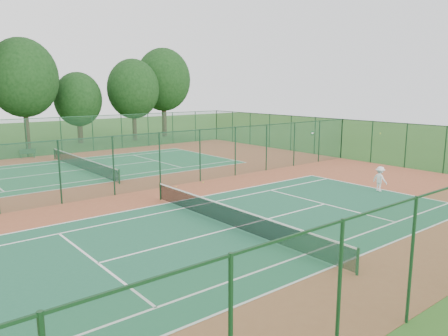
{
  "coord_description": "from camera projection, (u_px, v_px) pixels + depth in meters",
  "views": [
    {
      "loc": [
        -12.12,
        -23.31,
        6.23
      ],
      "look_at": [
        3.51,
        -3.92,
        1.6
      ],
      "focal_mm": 35.0,
      "sensor_mm": 36.0,
      "label": 1
    }
  ],
  "objects": [
    {
      "name": "stray_ball_b",
      "position": [
        203.0,
        182.0,
        28.76
      ],
      "size": [
        0.07,
        0.07,
        0.07
      ],
      "primitive_type": "sphere",
      "color": "#C9D932",
      "rests_on": "red_pad"
    },
    {
      "name": "ground",
      "position": [
        139.0,
        191.0,
        26.46
      ],
      "size": [
        120.0,
        120.0,
        0.0
      ],
      "primitive_type": "plane",
      "color": "#29551A",
      "rests_on": "ground"
    },
    {
      "name": "fence_north",
      "position": [
        44.0,
        137.0,
        39.92
      ],
      "size": [
        40.0,
        0.09,
        3.5
      ],
      "color": "#184927",
      "rests_on": "ground"
    },
    {
      "name": "tennis_net_far",
      "position": [
        82.0,
        163.0,
        33.25
      ],
      "size": [
        0.1,
        12.9,
        0.97
      ],
      "color": "#14371B",
      "rests_on": "ground"
    },
    {
      "name": "fence_divider",
      "position": [
        138.0,
        163.0,
        26.14
      ],
      "size": [
        40.0,
        0.09,
        3.5
      ],
      "color": "#16432A",
      "rests_on": "ground"
    },
    {
      "name": "stray_ball_c",
      "position": [
        167.0,
        187.0,
        27.35
      ],
      "size": [
        0.07,
        0.07,
        0.07
      ],
      "primitive_type": "sphere",
      "color": "#B5D030",
      "rests_on": "red_pad"
    },
    {
      "name": "court_far",
      "position": [
        82.0,
        170.0,
        33.34
      ],
      "size": [
        23.77,
        10.97,
        0.01
      ],
      "primitive_type": "cube",
      "color": "#216A41",
      "rests_on": "red_pad"
    },
    {
      "name": "court_near",
      "position": [
        234.0,
        228.0,
        19.56
      ],
      "size": [
        23.77,
        10.97,
        0.01
      ],
      "primitive_type": "cube",
      "color": "#1C5A3D",
      "rests_on": "red_pad"
    },
    {
      "name": "fence_south",
      "position": [
        439.0,
        247.0,
        12.36
      ],
      "size": [
        40.0,
        0.09,
        3.5
      ],
      "color": "#174725",
      "rests_on": "ground"
    },
    {
      "name": "evergreen_row",
      "position": [
        32.0,
        148.0,
        45.33
      ],
      "size": [
        39.0,
        5.0,
        12.0
      ],
      "primitive_type": null,
      "color": "black",
      "rests_on": "ground"
    },
    {
      "name": "player_near",
      "position": [
        380.0,
        179.0,
        26.33
      ],
      "size": [
        0.68,
        1.04,
        1.51
      ],
      "primitive_type": "imported",
      "rotation": [
        0.0,
        0.0,
        1.44
      ],
      "color": "white",
      "rests_on": "court_near"
    },
    {
      "name": "tennis_net_near",
      "position": [
        234.0,
        216.0,
        19.47
      ],
      "size": [
        0.1,
        12.9,
        0.97
      ],
      "color": "#14371C",
      "rests_on": "ground"
    },
    {
      "name": "fence_east",
      "position": [
        342.0,
        138.0,
        38.47
      ],
      "size": [
        0.09,
        36.0,
        3.5
      ],
      "rotation": [
        0.0,
        0.0,
        1.57
      ],
      "color": "#174728",
      "rests_on": "ground"
    },
    {
      "name": "red_pad",
      "position": [
        139.0,
        191.0,
        26.46
      ],
      "size": [
        40.0,
        36.0,
        0.01
      ],
      "primitive_type": "cube",
      "color": "brown",
      "rests_on": "ground"
    },
    {
      "name": "bench",
      "position": [
        28.0,
        153.0,
        38.77
      ],
      "size": [
        1.4,
        0.67,
        0.83
      ],
      "rotation": [
        0.0,
        0.0,
        -0.22
      ],
      "color": "#13371C",
      "rests_on": "red_pad"
    },
    {
      "name": "stray_ball_a",
      "position": [
        176.0,
        186.0,
        27.59
      ],
      "size": [
        0.06,
        0.06,
        0.06
      ],
      "primitive_type": "sphere",
      "color": "yellow",
      "rests_on": "red_pad"
    }
  ]
}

